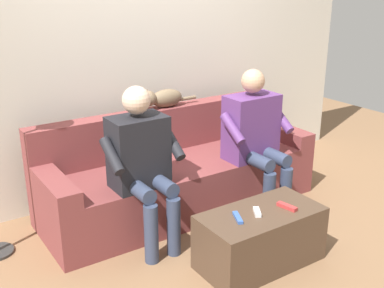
{
  "coord_description": "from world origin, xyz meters",
  "views": [
    {
      "loc": [
        1.96,
        3.05,
        1.9
      ],
      "look_at": [
        0.0,
        0.09,
        0.63
      ],
      "focal_mm": 44.8,
      "sensor_mm": 36.0,
      "label": 1
    }
  ],
  "objects_px": {
    "couch": "(178,174)",
    "remote_red": "(287,207)",
    "person_right_seated": "(142,158)",
    "person_left_seated": "(255,133)",
    "cat_on_backrest": "(162,98)",
    "remote_blue": "(238,218)",
    "coffee_table": "(260,238)",
    "remote_white": "(257,212)"
  },
  "relations": [
    {
      "from": "couch",
      "to": "cat_on_backrest",
      "type": "bearing_deg",
      "value": -93.09
    },
    {
      "from": "person_left_seated",
      "to": "person_right_seated",
      "type": "xyz_separation_m",
      "value": [
        1.04,
        -0.01,
        -0.0
      ]
    },
    {
      "from": "remote_white",
      "to": "couch",
      "type": "bearing_deg",
      "value": -150.76
    },
    {
      "from": "cat_on_backrest",
      "to": "remote_blue",
      "type": "relative_size",
      "value": 3.6
    },
    {
      "from": "coffee_table",
      "to": "remote_blue",
      "type": "distance_m",
      "value": 0.28
    },
    {
      "from": "person_left_seated",
      "to": "person_right_seated",
      "type": "relative_size",
      "value": 1.01
    },
    {
      "from": "person_left_seated",
      "to": "cat_on_backrest",
      "type": "relative_size",
      "value": 2.21
    },
    {
      "from": "coffee_table",
      "to": "cat_on_backrest",
      "type": "bearing_deg",
      "value": -90.62
    },
    {
      "from": "person_right_seated",
      "to": "remote_blue",
      "type": "xyz_separation_m",
      "value": [
        -0.33,
        0.69,
        -0.26
      ]
    },
    {
      "from": "person_right_seated",
      "to": "couch",
      "type": "bearing_deg",
      "value": -145.34
    },
    {
      "from": "couch",
      "to": "remote_red",
      "type": "height_order",
      "value": "couch"
    },
    {
      "from": "remote_blue",
      "to": "remote_red",
      "type": "xyz_separation_m",
      "value": [
        -0.37,
        0.07,
        0.0
      ]
    },
    {
      "from": "couch",
      "to": "remote_blue",
      "type": "distance_m",
      "value": 1.07
    },
    {
      "from": "couch",
      "to": "person_right_seated",
      "type": "xyz_separation_m",
      "value": [
        0.52,
        0.36,
        0.38
      ]
    },
    {
      "from": "coffee_table",
      "to": "remote_red",
      "type": "xyz_separation_m",
      "value": [
        -0.18,
        0.06,
        0.21
      ]
    },
    {
      "from": "person_right_seated",
      "to": "cat_on_backrest",
      "type": "xyz_separation_m",
      "value": [
        -0.53,
        -0.62,
        0.23
      ]
    },
    {
      "from": "person_left_seated",
      "to": "cat_on_backrest",
      "type": "bearing_deg",
      "value": -51.38
    },
    {
      "from": "cat_on_backrest",
      "to": "remote_red",
      "type": "height_order",
      "value": "cat_on_backrest"
    },
    {
      "from": "cat_on_backrest",
      "to": "remote_blue",
      "type": "distance_m",
      "value": 1.41
    },
    {
      "from": "remote_white",
      "to": "remote_red",
      "type": "relative_size",
      "value": 0.78
    },
    {
      "from": "coffee_table",
      "to": "remote_blue",
      "type": "height_order",
      "value": "remote_blue"
    },
    {
      "from": "remote_red",
      "to": "person_left_seated",
      "type": "bearing_deg",
      "value": 144.52
    },
    {
      "from": "cat_on_backrest",
      "to": "remote_white",
      "type": "distance_m",
      "value": 1.41
    },
    {
      "from": "remote_white",
      "to": "remote_blue",
      "type": "xyz_separation_m",
      "value": [
        0.15,
        -0.01,
        -0.0
      ]
    },
    {
      "from": "couch",
      "to": "remote_white",
      "type": "relative_size",
      "value": 20.48
    },
    {
      "from": "person_left_seated",
      "to": "cat_on_backrest",
      "type": "height_order",
      "value": "person_left_seated"
    },
    {
      "from": "remote_red",
      "to": "person_right_seated",
      "type": "bearing_deg",
      "value": -147.98
    },
    {
      "from": "person_right_seated",
      "to": "coffee_table",
      "type": "bearing_deg",
      "value": 126.68
    },
    {
      "from": "couch",
      "to": "person_left_seated",
      "type": "height_order",
      "value": "person_left_seated"
    },
    {
      "from": "person_left_seated",
      "to": "remote_white",
      "type": "xyz_separation_m",
      "value": [
        0.56,
        0.69,
        -0.26
      ]
    },
    {
      "from": "coffee_table",
      "to": "remote_white",
      "type": "bearing_deg",
      "value": 4.41
    },
    {
      "from": "remote_white",
      "to": "remote_blue",
      "type": "height_order",
      "value": "remote_white"
    },
    {
      "from": "coffee_table",
      "to": "cat_on_backrest",
      "type": "distance_m",
      "value": 1.49
    },
    {
      "from": "remote_blue",
      "to": "person_left_seated",
      "type": "bearing_deg",
      "value": -23.21
    },
    {
      "from": "person_right_seated",
      "to": "cat_on_backrest",
      "type": "bearing_deg",
      "value": -130.64
    },
    {
      "from": "couch",
      "to": "remote_white",
      "type": "distance_m",
      "value": 1.07
    },
    {
      "from": "coffee_table",
      "to": "person_left_seated",
      "type": "distance_m",
      "value": 0.98
    },
    {
      "from": "person_right_seated",
      "to": "remote_white",
      "type": "bearing_deg",
      "value": 124.32
    },
    {
      "from": "remote_white",
      "to": "remote_red",
      "type": "xyz_separation_m",
      "value": [
        -0.22,
        0.05,
        0.0
      ]
    },
    {
      "from": "cat_on_backrest",
      "to": "remote_blue",
      "type": "xyz_separation_m",
      "value": [
        0.21,
        1.31,
        -0.49
      ]
    },
    {
      "from": "remote_red",
      "to": "coffee_table",
      "type": "bearing_deg",
      "value": -118.05
    },
    {
      "from": "couch",
      "to": "cat_on_backrest",
      "type": "xyz_separation_m",
      "value": [
        -0.01,
        -0.26,
        0.61
      ]
    }
  ]
}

